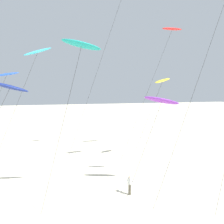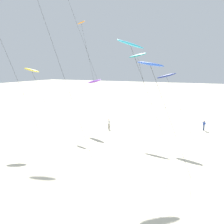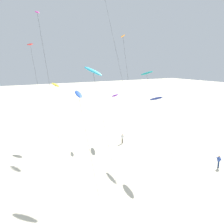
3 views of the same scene
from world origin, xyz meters
TOP-DOWN VIEW (x-y plane):
  - ground_plane at (0.00, 0.00)m, footprint 260.00×260.00m
  - kite_yellow at (-4.71, 20.86)m, footprint 1.25×5.46m
  - kite_blue at (-7.93, 3.34)m, footprint 1.34×5.64m
  - kite_cyan at (-4.62, 6.48)m, footprint 1.62×6.71m
  - kite_teal at (5.53, 8.84)m, footprint 0.84×4.59m
  - kite_purple at (4.31, 15.99)m, footprint 1.68×4.74m
  - kite_orange at (9.57, 21.45)m, footprint 0.78×5.13m
  - kite_navy at (3.18, 3.84)m, footprint 1.02×5.76m
  - kite_flyer_nearest at (4.13, 13.21)m, footprint 0.70×0.69m
  - kite_flyer_middle at (9.75, -1.53)m, footprint 0.71×0.70m

SIDE VIEW (x-z plane):
  - ground_plane at x=0.00m, z-range 0.00..0.00m
  - kite_flyer_nearest at x=4.13m, z-range 0.06..1.73m
  - kite_flyer_middle at x=9.75m, z-range 0.06..1.73m
  - kite_purple at x=4.31m, z-range 3.66..12.18m
  - kite_navy at x=3.18m, z-range 4.23..13.85m
  - kite_yellow at x=-4.71m, z-range 4.66..14.95m
  - kite_blue at x=-7.93m, z-range 4.98..15.86m
  - kite_teal at x=5.53m, z-range 5.69..18.35m
  - kite_cyan at x=-4.62m, z-range 5.96..19.31m
  - kite_orange at x=9.57m, z-range 8.62..27.65m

